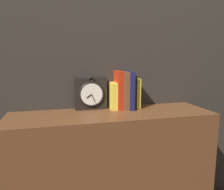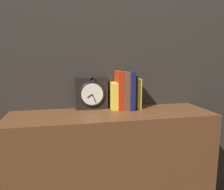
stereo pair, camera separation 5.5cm
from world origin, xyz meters
The scene contains 9 objects.
wall_back centered at (0.00, 0.21, 1.30)m, with size 6.00×0.05×2.60m.
bookshelf centered at (0.00, 0.00, 0.40)m, with size 1.27×0.37×0.81m.
clock centered at (-0.11, 0.14, 0.91)m, with size 0.21×0.07×0.22m.
book_slot0_yellow centered at (0.04, 0.12, 0.89)m, with size 0.04×0.12×0.18m.
book_slot1_red centered at (0.07, 0.11, 0.93)m, with size 0.04×0.13×0.25m.
book_slot2_brown centered at (0.11, 0.10, 0.93)m, with size 0.03×0.15×0.25m.
book_slot3_navy centered at (0.14, 0.10, 0.93)m, with size 0.03×0.16×0.25m.
book_slot4_black centered at (0.17, 0.11, 0.92)m, with size 0.02×0.13×0.22m.
book_slot5_yellow centered at (0.20, 0.12, 0.91)m, with size 0.03×0.12×0.20m.
Camera 2 is at (-0.27, -1.29, 1.14)m, focal length 35.00 mm.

